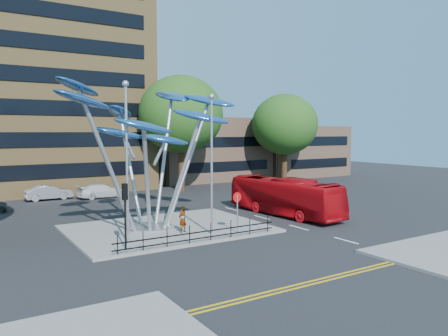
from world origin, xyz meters
TOP-DOWN VIEW (x-y plane):
  - ground at (0.00, 0.00)m, footprint 120.00×120.00m
  - traffic_island at (-1.00, 6.00)m, footprint 12.00×9.00m
  - double_yellow_near at (0.00, -6.00)m, footprint 40.00×0.12m
  - double_yellow_far at (0.00, -6.30)m, footprint 40.00×0.12m
  - brick_tower at (-6.00, 32.00)m, footprint 25.00×15.00m
  - low_building_near at (16.00, 30.00)m, footprint 15.00×8.00m
  - low_building_far at (30.00, 28.00)m, footprint 12.00×8.00m
  - tree_right at (8.00, 22.00)m, footprint 8.80×8.80m
  - tree_far at (22.00, 22.00)m, footprint 8.00×8.00m
  - leaf_sculpture at (-2.07, 6.68)m, footprint 12.72×9.54m
  - street_lamp_left at (-4.50, 3.50)m, footprint 0.36×0.36m
  - street_lamp_right at (0.50, 3.00)m, footprint 0.36×0.36m
  - traffic_light_island at (-5.00, 2.50)m, footprint 0.28×0.18m
  - no_entry_sign_island at (2.00, 2.52)m, footprint 0.60×0.10m
  - pedestrian_railing_front at (-1.00, 1.70)m, footprint 10.00×0.06m
  - red_bus at (8.50, 5.88)m, footprint 3.13×10.22m
  - pedestrian at (-0.80, 4.29)m, footprint 0.68×0.56m
  - parked_car_mid at (-5.07, 23.00)m, footprint 4.22×1.65m
  - parked_car_right at (-0.57, 21.75)m, footprint 4.65×2.33m

SIDE VIEW (x-z plane):
  - ground at x=0.00m, z-range 0.00..0.00m
  - double_yellow_near at x=0.00m, z-range 0.00..0.01m
  - double_yellow_far at x=0.00m, z-range 0.00..0.01m
  - traffic_island at x=-1.00m, z-range 0.00..0.15m
  - pedestrian_railing_front at x=-1.00m, z-range 0.05..1.05m
  - parked_car_right at x=-0.57m, z-range 0.00..1.30m
  - parked_car_mid at x=-5.07m, z-range 0.00..1.37m
  - pedestrian at x=-0.80m, z-range 0.15..1.74m
  - red_bus at x=8.50m, z-range 0.00..2.80m
  - no_entry_sign_island at x=2.00m, z-range 0.59..3.04m
  - traffic_light_island at x=-5.00m, z-range 0.90..4.33m
  - low_building_far at x=30.00m, z-range 0.00..7.00m
  - low_building_near at x=16.00m, z-range 0.00..8.00m
  - street_lamp_right at x=0.50m, z-range 0.94..9.24m
  - street_lamp_left at x=-4.50m, z-range 0.96..9.76m
  - leaf_sculpture at x=-2.07m, z-range 2.12..11.63m
  - tree_far at x=22.00m, z-range 1.70..12.51m
  - tree_right at x=8.00m, z-range 1.98..14.09m
  - brick_tower at x=-6.00m, z-range 0.00..30.00m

